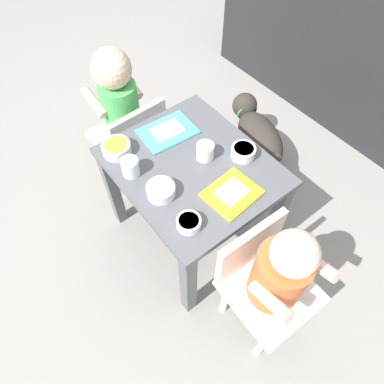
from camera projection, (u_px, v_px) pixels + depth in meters
ground_plane at (192, 231)px, 1.59m from camera, size 7.00×7.00×0.00m
dining_table at (192, 180)px, 1.27m from camera, size 0.58×0.50×0.47m
seated_child_left at (122, 108)px, 1.44m from camera, size 0.29×0.29×0.69m
seated_child_right at (276, 274)px, 1.05m from camera, size 0.29×0.29×0.64m
dog at (257, 133)px, 1.68m from camera, size 0.45×0.28×0.30m
food_tray_left at (168, 131)px, 1.29m from camera, size 0.16×0.21×0.02m
food_tray_right at (232, 193)px, 1.12m from camera, size 0.16×0.18×0.02m
water_cup_left at (206, 153)px, 1.20m from camera, size 0.06×0.06×0.06m
water_cup_right at (130, 168)px, 1.16m from camera, size 0.06×0.06×0.06m
veggie_bowl_far at (161, 190)px, 1.11m from camera, size 0.09×0.09×0.04m
cereal_bowl_right_side at (243, 152)px, 1.21m from camera, size 0.09×0.09×0.04m
cereal_bowl_left_side at (189, 223)px, 1.04m from camera, size 0.08×0.08×0.03m
veggie_bowl_near at (116, 148)px, 1.22m from camera, size 0.10×0.10×0.04m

